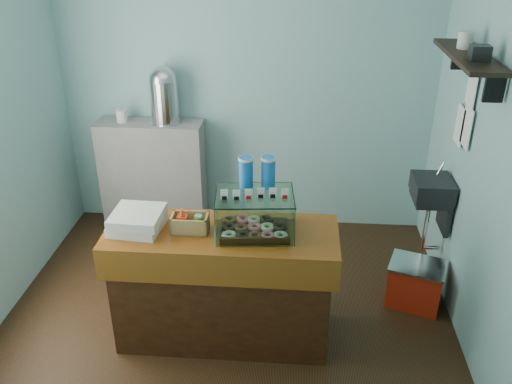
# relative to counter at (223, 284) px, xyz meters

# --- Properties ---
(ground) EXTENTS (3.50, 3.50, 0.00)m
(ground) POSITION_rel_counter_xyz_m (0.00, 0.25, -0.46)
(ground) COLOR black
(ground) RESTS_ON ground
(room_shell) EXTENTS (3.54, 3.04, 2.82)m
(room_shell) POSITION_rel_counter_xyz_m (0.03, 0.26, 1.25)
(room_shell) COLOR #86BFC4
(room_shell) RESTS_ON ground
(counter) EXTENTS (1.60, 0.60, 0.90)m
(counter) POSITION_rel_counter_xyz_m (0.00, 0.00, 0.00)
(counter) COLOR #46210D
(counter) RESTS_ON ground
(back_shelf) EXTENTS (1.00, 0.32, 1.10)m
(back_shelf) POSITION_rel_counter_xyz_m (-0.90, 1.57, 0.09)
(back_shelf) COLOR gray
(back_shelf) RESTS_ON ground
(display_case) EXTENTS (0.56, 0.43, 0.51)m
(display_case) POSITION_rel_counter_xyz_m (0.23, 0.04, 0.61)
(display_case) COLOR black
(display_case) RESTS_ON counter
(condiment_crate) EXTENTS (0.25, 0.15, 0.17)m
(condiment_crate) POSITION_rel_counter_xyz_m (-0.22, -0.01, 0.50)
(condiment_crate) COLOR tan
(condiment_crate) RESTS_ON counter
(pastry_boxes) EXTENTS (0.36, 0.37, 0.13)m
(pastry_boxes) POSITION_rel_counter_xyz_m (-0.58, -0.01, 0.51)
(pastry_boxes) COLOR silver
(pastry_boxes) RESTS_ON counter
(coffee_urn) EXTENTS (0.29, 0.29, 0.53)m
(coffee_urn) POSITION_rel_counter_xyz_m (-0.73, 1.59, 0.92)
(coffee_urn) COLOR silver
(coffee_urn) RESTS_ON back_shelf
(red_cooler) EXTENTS (0.51, 0.45, 0.38)m
(red_cooler) POSITION_rel_counter_xyz_m (1.48, 0.49, -0.27)
(red_cooler) COLOR red
(red_cooler) RESTS_ON ground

